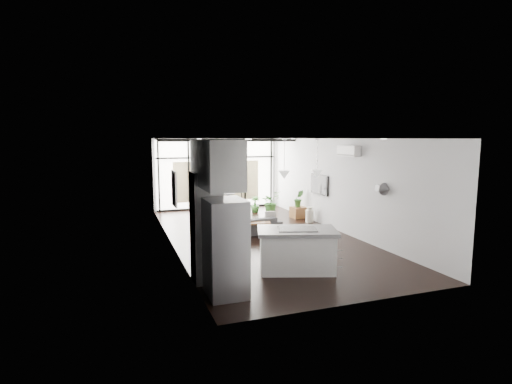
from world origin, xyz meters
TOP-DOWN VIEW (x-y plane):
  - floor at (0.00, 0.00)m, footprint 5.00×10.00m
  - ceiling at (0.00, 0.00)m, footprint 5.00×10.00m
  - wall_left at (-2.50, 0.00)m, footprint 0.02×10.00m
  - wall_right at (2.50, 0.00)m, footprint 0.02×10.00m
  - wall_back at (0.00, 5.00)m, footprint 5.00×0.02m
  - wall_front at (0.00, -5.00)m, footprint 5.00×0.02m
  - glazing at (0.00, 4.88)m, footprint 5.00×0.20m
  - skylight at (0.00, 4.00)m, footprint 4.70×1.90m
  - neighbour_building at (0.00, 4.95)m, footprint 3.50×0.02m
  - island at (-0.29, -3.10)m, footprint 1.88×1.46m
  - cooktop at (-0.29, -3.10)m, footprint 0.95×0.78m
  - fridge at (-2.06, -3.86)m, footprint 0.68×0.84m
  - appliance_column at (-2.22, -3.05)m, footprint 0.56×0.59m
  - upper_cabinets at (-2.12, -3.50)m, footprint 0.62×1.75m
  - pendant_left at (-0.40, -2.65)m, footprint 0.26×0.26m
  - pendant_right at (0.40, -2.65)m, footprint 0.26×0.26m
  - sofa at (-0.05, 0.38)m, footprint 1.71×0.71m
  - console_bench at (-0.37, 0.03)m, footprint 1.37×0.74m
  - pouf at (-0.09, 1.76)m, footprint 0.61×0.61m
  - crate at (2.25, 2.10)m, footprint 0.53×0.53m
  - plant_tall at (1.70, 3.41)m, footprint 1.00×1.04m
  - plant_med at (1.13, 3.58)m, footprint 0.60×0.70m
  - plant_crate at (2.25, 2.10)m, footprint 0.49×0.68m
  - milk_can at (2.25, 1.25)m, footprint 0.29×0.29m
  - bistro_set at (0.17, 4.05)m, footprint 1.45×0.83m
  - tv at (2.46, 1.00)m, footprint 0.05×1.10m
  - ac_unit at (2.38, -0.80)m, footprint 0.22×0.90m
  - framed_art at (-2.47, -0.50)m, footprint 0.04×0.70m

SIDE VIEW (x-z plane):
  - floor at x=0.00m, z-range 0.00..0.00m
  - plant_med at x=1.13m, z-range 0.00..0.34m
  - crate at x=2.25m, z-range 0.00..0.38m
  - console_bench at x=-0.37m, z-range 0.00..0.43m
  - pouf at x=-0.09m, z-range 0.00..0.43m
  - milk_can at x=2.25m, z-range 0.00..0.52m
  - plant_tall at x=1.70m, z-range 0.00..0.63m
  - sofa at x=-0.05m, z-range 0.00..0.65m
  - bistro_set at x=0.17m, z-range 0.00..0.65m
  - island at x=-0.29m, z-range 0.00..0.90m
  - plant_crate at x=2.25m, z-range 0.38..0.65m
  - fridge at x=-2.06m, z-range 0.00..1.74m
  - cooktop at x=-0.29m, z-range 0.90..0.92m
  - appliance_column at x=-2.22m, z-range 0.00..2.17m
  - neighbour_building at x=0.00m, z-range 0.30..1.90m
  - tv at x=2.46m, z-range 0.98..1.62m
  - wall_left at x=-2.50m, z-range 0.00..2.80m
  - wall_right at x=2.50m, z-range 0.00..2.80m
  - wall_back at x=0.00m, z-range 0.00..2.80m
  - wall_front at x=0.00m, z-range 0.00..2.80m
  - glazing at x=0.00m, z-range 0.00..2.80m
  - framed_art at x=-2.47m, z-range 1.10..2.00m
  - pendant_left at x=-0.40m, z-range 1.93..2.11m
  - pendant_right at x=0.40m, z-range 1.93..2.11m
  - upper_cabinets at x=-2.12m, z-range 1.92..2.78m
  - ac_unit at x=2.38m, z-range 2.30..2.60m
  - skylight at x=0.00m, z-range 2.74..2.80m
  - ceiling at x=0.00m, z-range 2.80..2.80m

